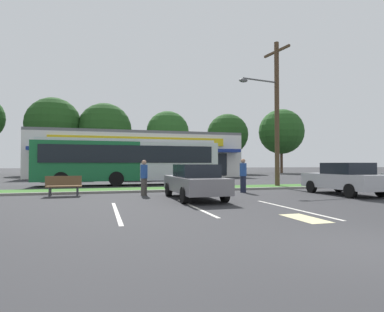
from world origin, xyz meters
The scene contains 21 objects.
grass_median centered at (0.00, 14.00, 0.06)m, with size 56.00×2.20×0.12m, color #386B28.
curb_lip centered at (0.00, 12.78, 0.06)m, with size 56.00×0.24×0.12m, color gray.
parking_stripe_0 centered at (-4.41, 6.02, 0.00)m, with size 0.12×4.80×0.01m, color silver.
parking_stripe_1 centered at (-1.72, 6.44, 0.00)m, with size 0.12×4.80×0.01m, color silver.
parking_stripe_2 centered at (1.34, 5.11, 0.00)m, with size 0.12×4.80×0.01m, color silver.
lot_arrow centered at (0.57, 3.36, 0.00)m, with size 0.70×1.60×0.01m, color beige.
storefront_building centered at (-0.65, 35.18, 2.57)m, with size 23.26×11.72×5.14m.
tree_left centered at (-11.22, 44.26, 7.02)m, with size 7.58×7.58×10.82m.
tree_mid_left centered at (-4.25, 44.52, 6.49)m, with size 7.86×7.86×10.43m.
tree_mid centered at (4.92, 43.21, 6.25)m, with size 6.41×6.41×9.47m.
tree_mid_right centered at (14.29, 42.33, 6.10)m, with size 6.41×6.41×9.32m.
tree_right centered at (24.04, 42.73, 6.86)m, with size 7.41×7.41×10.57m.
utility_pole centered at (5.93, 13.98, 5.06)m, with size 3.11×2.39×9.43m.
city_bus centered at (-2.88, 19.09, 1.77)m, with size 12.72×2.71×3.25m.
bus_stop_bench centered at (-6.55, 11.86, 0.50)m, with size 1.60×0.45×0.95m.
car_0 centered at (6.63, 8.71, 0.80)m, with size 1.95×4.40×1.57m.
car_1 centered at (-7.35, 25.43, 0.74)m, with size 4.12×1.87×1.40m.
car_2 centered at (-0.99, 8.89, 0.76)m, with size 1.87×4.69×1.49m.
car_4 centered at (-1.38, 24.69, 0.79)m, with size 4.61×2.00×1.53m.
pedestrian_near_bench centered at (-2.87, 11.12, 0.85)m, with size 0.34×0.34×1.70m.
pedestrian_by_pole centered at (2.41, 11.29, 0.90)m, with size 0.36×0.36×1.79m.
Camera 1 is at (-4.93, -4.42, 1.52)m, focal length 30.17 mm.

